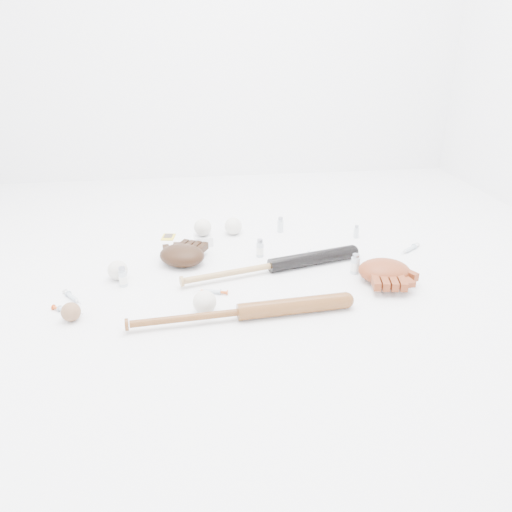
{
  "coord_description": "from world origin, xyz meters",
  "views": [
    {
      "loc": [
        -0.25,
        -1.76,
        0.89
      ],
      "look_at": [
        -0.01,
        0.05,
        0.06
      ],
      "focal_mm": 35.0,
      "sensor_mm": 36.0,
      "label": 1
    }
  ],
  "objects": [
    {
      "name": "syringe_3",
      "position": [
        0.47,
        -0.13,
        0.01
      ],
      "size": [
        0.09,
        0.16,
        0.02
      ],
      "primitive_type": null,
      "rotation": [
        0.0,
        0.0,
        -1.19
      ],
      "color": "#ADBCC6",
      "rests_on": "ground"
    },
    {
      "name": "bat_wood",
      "position": [
        -0.11,
        -0.32,
        0.03
      ],
      "size": [
        0.8,
        0.12,
        0.06
      ],
      "primitive_type": null,
      "rotation": [
        0.0,
        0.0,
        0.08
      ],
      "color": "brown",
      "rests_on": "ground"
    },
    {
      "name": "pedestal",
      "position": [
        -0.21,
        0.35,
        0.02
      ],
      "size": [
        0.09,
        0.09,
        0.04
      ],
      "primitive_type": "cube",
      "rotation": [
        0.0,
        0.0,
        0.1
      ],
      "color": "white",
      "rests_on": "ground"
    },
    {
      "name": "vial_3",
      "position": [
        0.38,
        -0.03,
        0.04
      ],
      "size": [
        0.04,
        0.04,
        0.08
      ],
      "primitive_type": "cylinder",
      "color": "silver",
      "rests_on": "ground"
    },
    {
      "name": "syringe_2",
      "position": [
        0.23,
        0.14,
        0.01
      ],
      "size": [
        0.08,
        0.14,
        0.02
      ],
      "primitive_type": null,
      "rotation": [
        0.0,
        0.0,
        1.16
      ],
      "color": "#ADBCC6",
      "rests_on": "ground"
    },
    {
      "name": "vial_2",
      "position": [
        0.03,
        0.18,
        0.04
      ],
      "size": [
        0.03,
        0.03,
        0.08
      ],
      "primitive_type": "cylinder",
      "color": "silver",
      "rests_on": "ground"
    },
    {
      "name": "syringe_1",
      "position": [
        -0.19,
        -0.13,
        0.01
      ],
      "size": [
        0.14,
        0.06,
        0.02
      ],
      "primitive_type": null,
      "rotation": [
        0.0,
        0.0,
        2.86
      ],
      "color": "#ADBCC6",
      "rests_on": "ground"
    },
    {
      "name": "baseball_aged",
      "position": [
        -0.67,
        -0.25,
        0.03
      ],
      "size": [
        0.06,
        0.06,
        0.06
      ],
      "primitive_type": "sphere",
      "color": "brown",
      "rests_on": "ground"
    },
    {
      "name": "glove_dark",
      "position": [
        -0.3,
        0.15,
        0.04
      ],
      "size": [
        0.31,
        0.31,
        0.08
      ],
      "primitive_type": null,
      "rotation": [
        0.0,
        0.0,
        -0.48
      ],
      "color": "black",
      "rests_on": "ground"
    },
    {
      "name": "syringe_0",
      "position": [
        -0.7,
        -0.1,
        0.01
      ],
      "size": [
        0.1,
        0.13,
        0.02
      ],
      "primitive_type": null,
      "rotation": [
        0.0,
        0.0,
        -0.95
      ],
      "color": "#ADBCC6",
      "rests_on": "ground"
    },
    {
      "name": "bat_dark",
      "position": [
        0.05,
        0.02,
        0.03
      ],
      "size": [
        0.78,
        0.25,
        0.06
      ],
      "primitive_type": null,
      "rotation": [
        0.0,
        0.0,
        0.25
      ],
      "color": "black",
      "rests_on": "ground"
    },
    {
      "name": "syringe_4",
      "position": [
        0.69,
        0.15,
        0.01
      ],
      "size": [
        0.14,
        0.12,
        0.02
      ],
      "primitive_type": null,
      "rotation": [
        0.0,
        0.0,
        3.77
      ],
      "color": "#ADBCC6",
      "rests_on": "ground"
    },
    {
      "name": "vial_4",
      "position": [
        -0.53,
        -0.02,
        0.04
      ],
      "size": [
        0.03,
        0.03,
        0.08
      ],
      "primitive_type": "cylinder",
      "color": "silver",
      "rests_on": "ground"
    },
    {
      "name": "vial_0",
      "position": [
        0.51,
        0.33,
        0.03
      ],
      "size": [
        0.02,
        0.02,
        0.06
      ],
      "primitive_type": "cylinder",
      "color": "silver",
      "rests_on": "ground"
    },
    {
      "name": "trading_card",
      "position": [
        -0.37,
        0.45,
        0.0
      ],
      "size": [
        0.07,
        0.09,
        0.0
      ],
      "primitive_type": "cube",
      "rotation": [
        0.0,
        0.0,
        -0.16
      ],
      "color": "gold",
      "rests_on": "ground"
    },
    {
      "name": "baseball_left",
      "position": [
        -0.55,
        0.04,
        0.04
      ],
      "size": [
        0.08,
        0.08,
        0.08
      ],
      "primitive_type": "sphere",
      "color": "silver",
      "rests_on": "ground"
    },
    {
      "name": "vial_1",
      "position": [
        0.17,
        0.45,
        0.04
      ],
      "size": [
        0.03,
        0.03,
        0.07
      ],
      "primitive_type": "cylinder",
      "color": "silver",
      "rests_on": "ground"
    },
    {
      "name": "baseball_mid",
      "position": [
        -0.23,
        -0.26,
        0.04
      ],
      "size": [
        0.08,
        0.08,
        0.08
      ],
      "primitive_type": "sphere",
      "color": "silver",
      "rests_on": "ground"
    },
    {
      "name": "baseball_upper",
      "position": [
        -0.06,
        0.45,
        0.04
      ],
      "size": [
        0.08,
        0.08,
        0.08
      ],
      "primitive_type": "sphere",
      "color": "silver",
      "rests_on": "ground"
    },
    {
      "name": "glove_tan",
      "position": [
        0.47,
        -0.11,
        0.04
      ],
      "size": [
        0.28,
        0.28,
        0.09
      ],
      "primitive_type": null,
      "rotation": [
        0.0,
        0.0,
        2.95
      ],
      "color": "maroon",
      "rests_on": "ground"
    },
    {
      "name": "syringe_5",
      "position": [
        -0.7,
        -0.19,
        0.01
      ],
      "size": [
        0.13,
        0.09,
        0.02
      ],
      "primitive_type": null,
      "rotation": [
        0.0,
        0.0,
        -0.51
      ],
      "color": "#ADBCC6",
      "rests_on": "ground"
    },
    {
      "name": "baseball_on_pedestal",
      "position": [
        -0.21,
        0.35,
        0.08
      ],
      "size": [
        0.08,
        0.08,
        0.08
      ],
      "primitive_type": "sphere",
      "color": "silver",
      "rests_on": "pedestal"
    }
  ]
}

